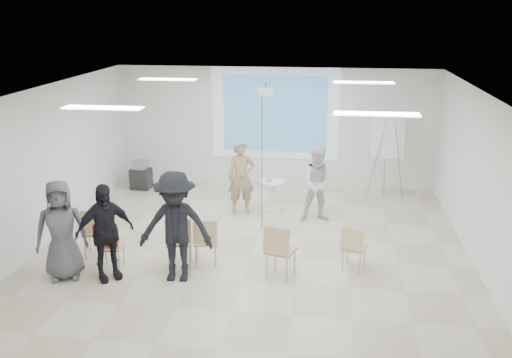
# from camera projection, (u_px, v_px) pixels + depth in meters

# --- Properties ---
(floor) EXTENTS (8.00, 9.00, 0.10)m
(floor) POSITION_uv_depth(u_px,v_px,m) (250.00, 259.00, 10.52)
(floor) COLOR beige
(floor) RESTS_ON ground
(ceiling) EXTENTS (8.00, 9.00, 0.10)m
(ceiling) POSITION_uv_depth(u_px,v_px,m) (250.00, 91.00, 9.62)
(ceiling) COLOR white
(ceiling) RESTS_ON wall_back
(wall_back) EXTENTS (8.00, 0.10, 3.00)m
(wall_back) POSITION_uv_depth(u_px,v_px,m) (275.00, 127.00, 14.39)
(wall_back) COLOR silver
(wall_back) RESTS_ON floor
(wall_left) EXTENTS (0.10, 9.00, 3.00)m
(wall_left) POSITION_uv_depth(u_px,v_px,m) (34.00, 170.00, 10.57)
(wall_left) COLOR silver
(wall_left) RESTS_ON floor
(wall_right) EXTENTS (0.10, 9.00, 3.00)m
(wall_right) POSITION_uv_depth(u_px,v_px,m) (489.00, 187.00, 9.58)
(wall_right) COLOR silver
(wall_right) RESTS_ON floor
(projection_halo) EXTENTS (3.20, 0.01, 2.30)m
(projection_halo) POSITION_uv_depth(u_px,v_px,m) (275.00, 114.00, 14.23)
(projection_halo) COLOR silver
(projection_halo) RESTS_ON wall_back
(projection_image) EXTENTS (2.60, 0.01, 1.90)m
(projection_image) POSITION_uv_depth(u_px,v_px,m) (275.00, 114.00, 14.21)
(projection_image) COLOR teal
(projection_image) RESTS_ON wall_back
(pedestal_table) EXTENTS (0.59, 0.59, 0.70)m
(pedestal_table) POSITION_uv_depth(u_px,v_px,m) (273.00, 194.00, 12.78)
(pedestal_table) COLOR silver
(pedestal_table) RESTS_ON floor
(player_left) EXTENTS (0.78, 0.63, 1.86)m
(player_left) POSITION_uv_depth(u_px,v_px,m) (241.00, 173.00, 12.46)
(player_left) COLOR tan
(player_left) RESTS_ON floor
(player_right) EXTENTS (0.96, 0.81, 1.79)m
(player_right) POSITION_uv_depth(u_px,v_px,m) (319.00, 180.00, 12.05)
(player_right) COLOR white
(player_right) RESTS_ON floor
(controller_left) EXTENTS (0.07, 0.13, 0.04)m
(controller_left) POSITION_uv_depth(u_px,v_px,m) (251.00, 157.00, 12.59)
(controller_left) COLOR white
(controller_left) RESTS_ON player_left
(controller_right) EXTENTS (0.06, 0.12, 0.04)m
(controller_right) POSITION_uv_depth(u_px,v_px,m) (312.00, 162.00, 12.22)
(controller_right) COLOR silver
(controller_right) RESTS_ON player_right
(chair_far_left) EXTENTS (0.52, 0.54, 0.94)m
(chair_far_left) POSITION_uv_depth(u_px,v_px,m) (95.00, 229.00, 10.32)
(chair_far_left) COLOR tan
(chair_far_left) RESTS_ON floor
(chair_left_mid) EXTENTS (0.42, 0.45, 0.83)m
(chair_left_mid) POSITION_uv_depth(u_px,v_px,m) (110.00, 244.00, 9.81)
(chair_left_mid) COLOR tan
(chair_left_mid) RESTS_ON floor
(chair_left_inner) EXTENTS (0.53, 0.56, 0.95)m
(chair_left_inner) POSITION_uv_depth(u_px,v_px,m) (179.00, 238.00, 9.87)
(chair_left_inner) COLOR tan
(chair_left_inner) RESTS_ON floor
(chair_center) EXTENTS (0.49, 0.51, 0.89)m
(chair_center) POSITION_uv_depth(u_px,v_px,m) (205.00, 239.00, 9.95)
(chair_center) COLOR tan
(chair_center) RESTS_ON floor
(chair_right_inner) EXTENTS (0.57, 0.60, 0.97)m
(chair_right_inner) POSITION_uv_depth(u_px,v_px,m) (279.00, 247.00, 9.48)
(chair_right_inner) COLOR tan
(chair_right_inner) RESTS_ON floor
(chair_right_far) EXTENTS (0.49, 0.51, 0.81)m
(chair_right_far) POSITION_uv_depth(u_px,v_px,m) (353.00, 245.00, 9.81)
(chair_right_far) COLOR tan
(chair_right_far) RESTS_ON floor
(red_jacket) EXTENTS (0.40, 0.12, 0.37)m
(red_jacket) POSITION_uv_depth(u_px,v_px,m) (105.00, 235.00, 9.60)
(red_jacket) COLOR maroon
(red_jacket) RESTS_ON chair_left_mid
(laptop) EXTENTS (0.39, 0.32, 0.03)m
(laptop) POSITION_uv_depth(u_px,v_px,m) (180.00, 239.00, 9.98)
(laptop) COLOR black
(laptop) RESTS_ON chair_left_inner
(audience_left) EXTENTS (1.29, 1.22, 1.92)m
(audience_left) POSITION_uv_depth(u_px,v_px,m) (104.00, 225.00, 9.39)
(audience_left) COLOR black
(audience_left) RESTS_ON floor
(audience_mid) EXTENTS (1.42, 0.81, 2.14)m
(audience_mid) POSITION_uv_depth(u_px,v_px,m) (175.00, 220.00, 9.32)
(audience_mid) COLOR black
(audience_mid) RESTS_ON floor
(audience_outer) EXTENTS (1.10, 0.93, 1.92)m
(audience_outer) POSITION_uv_depth(u_px,v_px,m) (61.00, 224.00, 9.42)
(audience_outer) COLOR #55565A
(audience_outer) RESTS_ON floor
(flipchart_easel) EXTENTS (0.89, 0.68, 2.07)m
(flipchart_easel) POSITION_uv_depth(u_px,v_px,m) (388.00, 137.00, 13.19)
(flipchart_easel) COLOR #92959A
(flipchart_easel) RESTS_ON floor
(av_cart) EXTENTS (0.51, 0.41, 0.73)m
(av_cart) POSITION_uv_depth(u_px,v_px,m) (141.00, 176.00, 14.32)
(av_cart) COLOR black
(av_cart) RESTS_ON floor
(ceiling_projector) EXTENTS (0.30, 0.25, 3.00)m
(ceiling_projector) POSITION_uv_depth(u_px,v_px,m) (266.00, 99.00, 11.13)
(ceiling_projector) COLOR white
(ceiling_projector) RESTS_ON ceiling
(fluor_panel_nw) EXTENTS (1.20, 0.30, 0.02)m
(fluor_panel_nw) POSITION_uv_depth(u_px,v_px,m) (168.00, 79.00, 11.79)
(fluor_panel_nw) COLOR white
(fluor_panel_nw) RESTS_ON ceiling
(fluor_panel_ne) EXTENTS (1.20, 0.30, 0.02)m
(fluor_panel_ne) POSITION_uv_depth(u_px,v_px,m) (364.00, 83.00, 11.30)
(fluor_panel_ne) COLOR white
(fluor_panel_ne) RESTS_ON ceiling
(fluor_panel_sw) EXTENTS (1.20, 0.30, 0.02)m
(fluor_panel_sw) POSITION_uv_depth(u_px,v_px,m) (103.00, 108.00, 8.47)
(fluor_panel_sw) COLOR white
(fluor_panel_sw) RESTS_ON ceiling
(fluor_panel_se) EXTENTS (1.20, 0.30, 0.02)m
(fluor_panel_se) POSITION_uv_depth(u_px,v_px,m) (376.00, 114.00, 7.98)
(fluor_panel_se) COLOR white
(fluor_panel_se) RESTS_ON ceiling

